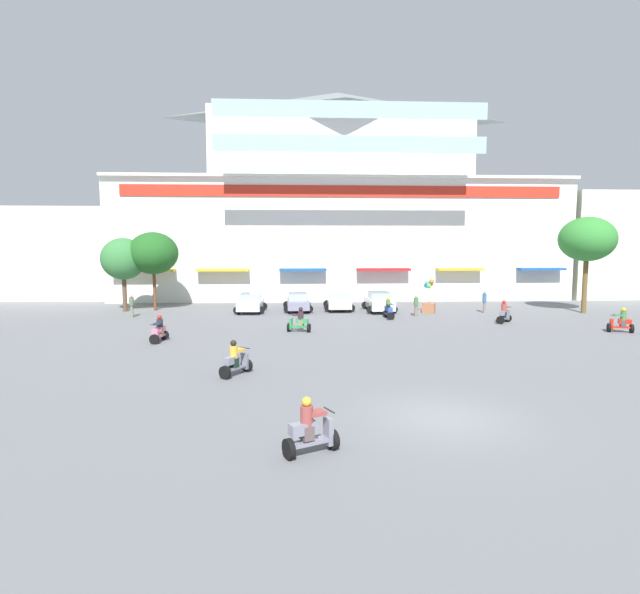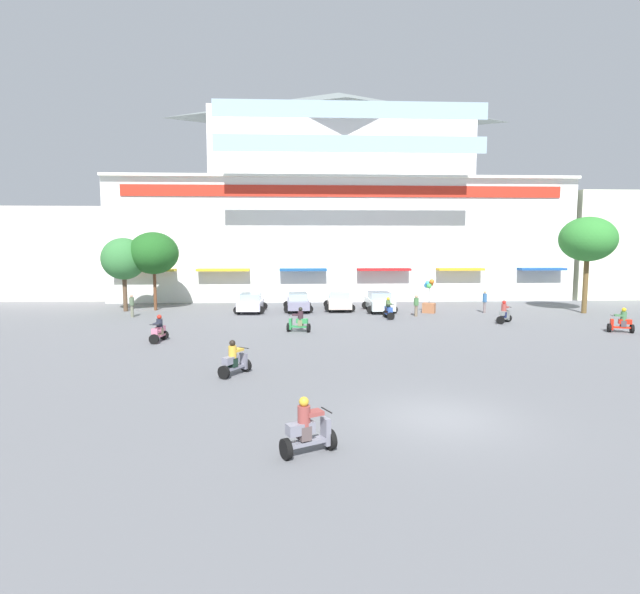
% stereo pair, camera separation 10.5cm
% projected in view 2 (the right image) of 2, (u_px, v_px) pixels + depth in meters
% --- Properties ---
extents(ground_plane, '(128.00, 128.00, 0.00)m').
position_uv_depth(ground_plane, '(374.00, 338.00, 28.28)').
color(ground_plane, slate).
extents(colonial_building, '(41.62, 17.39, 19.86)m').
position_uv_depth(colonial_building, '(338.00, 210.00, 50.51)').
color(colonial_building, white).
rests_on(colonial_building, ground).
extents(flank_building_left, '(12.91, 11.88, 8.47)m').
position_uv_depth(flank_building_left, '(72.00, 253.00, 51.02)').
color(flank_building_left, white).
rests_on(flank_building_left, ground).
extents(flank_building_right, '(9.87, 11.31, 9.97)m').
position_uv_depth(flank_building_right, '(596.00, 245.00, 51.65)').
color(flank_building_right, '#EDF3CD').
rests_on(flank_building_right, ground).
extents(plaza_tree_0, '(3.75, 4.12, 6.07)m').
position_uv_depth(plaza_tree_0, '(154.00, 253.00, 39.22)').
color(plaza_tree_0, brown).
rests_on(plaza_tree_0, ground).
extents(plaza_tree_1, '(4.04, 4.00, 7.16)m').
position_uv_depth(plaza_tree_1, '(588.00, 240.00, 37.57)').
color(plaza_tree_1, brown).
rests_on(plaza_tree_1, ground).
extents(plaza_tree_2, '(3.33, 3.03, 5.62)m').
position_uv_depth(plaza_tree_2, '(124.00, 259.00, 38.74)').
color(plaza_tree_2, brown).
rests_on(plaza_tree_2, ground).
extents(parked_car_0, '(2.39, 3.90, 1.43)m').
position_uv_depth(parked_car_0, '(251.00, 303.00, 38.59)').
color(parked_car_0, silver).
rests_on(parked_car_0, ground).
extents(parked_car_1, '(2.30, 4.54, 1.38)m').
position_uv_depth(parked_car_1, '(298.00, 302.00, 39.44)').
color(parked_car_1, gray).
rests_on(parked_car_1, ground).
extents(parked_car_2, '(2.43, 4.39, 1.47)m').
position_uv_depth(parked_car_2, '(339.00, 300.00, 39.98)').
color(parked_car_2, beige).
rests_on(parked_car_2, ground).
extents(parked_car_3, '(2.34, 4.44, 1.49)m').
position_uv_depth(parked_car_3, '(379.00, 302.00, 39.06)').
color(parked_car_3, white).
rests_on(parked_car_3, ground).
extents(scooter_rider_0, '(1.43, 0.93, 1.49)m').
position_uv_depth(scooter_rider_0, '(621.00, 322.00, 29.81)').
color(scooter_rider_0, black).
rests_on(scooter_rider_0, ground).
extents(scooter_rider_1, '(1.44, 0.84, 1.49)m').
position_uv_depth(scooter_rider_1, '(299.00, 322.00, 30.04)').
color(scooter_rider_1, black).
rests_on(scooter_rider_1, ground).
extents(scooter_rider_2, '(0.74, 1.43, 1.45)m').
position_uv_depth(scooter_rider_2, '(159.00, 331.00, 27.07)').
color(scooter_rider_2, black).
rests_on(scooter_rider_2, ground).
extents(scooter_rider_3, '(1.25, 1.53, 1.45)m').
position_uv_depth(scooter_rider_3, '(234.00, 361.00, 20.23)').
color(scooter_rider_3, black).
rests_on(scooter_rider_3, ground).
extents(scooter_rider_4, '(1.32, 1.34, 1.52)m').
position_uv_depth(scooter_rider_4, '(504.00, 314.00, 33.34)').
color(scooter_rider_4, black).
rests_on(scooter_rider_4, ground).
extents(scooter_rider_5, '(1.47, 1.08, 1.50)m').
position_uv_depth(scooter_rider_5, '(308.00, 430.00, 12.67)').
color(scooter_rider_5, black).
rests_on(scooter_rider_5, ground).
extents(scooter_rider_7, '(0.64, 1.35, 1.50)m').
position_uv_depth(scooter_rider_7, '(388.00, 310.00, 35.30)').
color(scooter_rider_7, black).
rests_on(scooter_rider_7, ground).
extents(pedestrian_0, '(0.39, 0.39, 1.62)m').
position_uv_depth(pedestrian_0, '(132.00, 304.00, 35.96)').
color(pedestrian_0, slate).
rests_on(pedestrian_0, ground).
extents(pedestrian_1, '(0.42, 0.42, 1.67)m').
position_uv_depth(pedestrian_1, '(485.00, 300.00, 38.12)').
color(pedestrian_1, slate).
rests_on(pedestrian_1, ground).
extents(pedestrian_2, '(0.47, 0.47, 1.55)m').
position_uv_depth(pedestrian_2, '(416.00, 304.00, 36.38)').
color(pedestrian_2, '#786852').
rests_on(pedestrian_2, ground).
extents(balloon_vendor_cart, '(1.08, 0.95, 2.56)m').
position_uv_depth(balloon_vendor_cart, '(429.00, 298.00, 38.09)').
color(balloon_vendor_cart, '#A36441').
rests_on(balloon_vendor_cart, ground).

